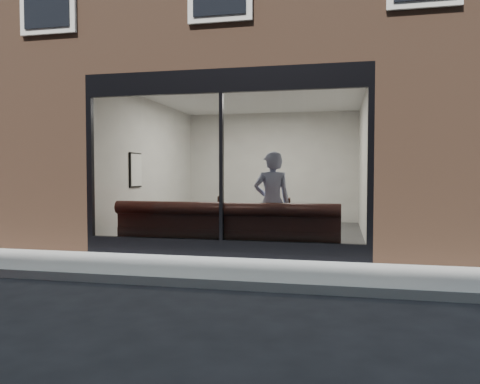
% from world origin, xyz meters
% --- Properties ---
extents(ground, '(120.00, 120.00, 0.00)m').
position_xyz_m(ground, '(0.00, 0.00, 0.00)').
color(ground, black).
rests_on(ground, ground).
extents(sidewalk_near, '(40.00, 2.00, 0.01)m').
position_xyz_m(sidewalk_near, '(0.00, 1.00, 0.01)').
color(sidewalk_near, gray).
rests_on(sidewalk_near, ground).
extents(kerb_near, '(40.00, 0.10, 0.12)m').
position_xyz_m(kerb_near, '(0.00, -0.05, 0.06)').
color(kerb_near, gray).
rests_on(kerb_near, ground).
extents(host_building_pier_left, '(2.50, 12.00, 3.20)m').
position_xyz_m(host_building_pier_left, '(-3.75, 8.00, 1.60)').
color(host_building_pier_left, brown).
rests_on(host_building_pier_left, ground).
extents(host_building_pier_right, '(2.50, 12.00, 3.20)m').
position_xyz_m(host_building_pier_right, '(3.75, 8.00, 1.60)').
color(host_building_pier_right, brown).
rests_on(host_building_pier_right, ground).
extents(host_building_backfill, '(5.00, 6.00, 3.20)m').
position_xyz_m(host_building_backfill, '(0.00, 11.00, 1.60)').
color(host_building_backfill, brown).
rests_on(host_building_backfill, ground).
extents(cafe_floor, '(6.00, 6.00, 0.00)m').
position_xyz_m(cafe_floor, '(0.00, 5.00, 0.02)').
color(cafe_floor, '#2D2D30').
rests_on(cafe_floor, ground).
extents(cafe_ceiling, '(6.00, 6.00, 0.00)m').
position_xyz_m(cafe_ceiling, '(0.00, 5.00, 3.19)').
color(cafe_ceiling, white).
rests_on(cafe_ceiling, host_building_upper).
extents(cafe_wall_back, '(5.00, 0.00, 5.00)m').
position_xyz_m(cafe_wall_back, '(0.00, 7.99, 1.60)').
color(cafe_wall_back, beige).
rests_on(cafe_wall_back, ground).
extents(cafe_wall_left, '(0.00, 6.00, 6.00)m').
position_xyz_m(cafe_wall_left, '(-2.49, 5.00, 1.60)').
color(cafe_wall_left, beige).
rests_on(cafe_wall_left, ground).
extents(cafe_wall_right, '(0.00, 6.00, 6.00)m').
position_xyz_m(cafe_wall_right, '(2.49, 5.00, 1.60)').
color(cafe_wall_right, beige).
rests_on(cafe_wall_right, ground).
extents(storefront_kick, '(5.00, 0.10, 0.30)m').
position_xyz_m(storefront_kick, '(0.00, 2.05, 0.15)').
color(storefront_kick, black).
rests_on(storefront_kick, ground).
extents(storefront_header, '(5.00, 0.10, 0.40)m').
position_xyz_m(storefront_header, '(0.00, 2.05, 3.00)').
color(storefront_header, black).
rests_on(storefront_header, host_building_upper).
extents(storefront_mullion, '(0.06, 0.10, 2.50)m').
position_xyz_m(storefront_mullion, '(0.00, 2.05, 1.55)').
color(storefront_mullion, black).
rests_on(storefront_mullion, storefront_kick).
extents(storefront_glass, '(4.80, 0.00, 4.80)m').
position_xyz_m(storefront_glass, '(0.00, 2.02, 1.55)').
color(storefront_glass, white).
rests_on(storefront_glass, storefront_kick).
extents(banquette, '(4.00, 0.55, 0.45)m').
position_xyz_m(banquette, '(0.00, 2.45, 0.23)').
color(banquette, '#361313').
rests_on(banquette, cafe_floor).
extents(person, '(0.77, 0.63, 1.83)m').
position_xyz_m(person, '(0.77, 2.75, 0.91)').
color(person, '#A9B4E1').
rests_on(person, cafe_floor).
extents(cafe_table_left, '(0.73, 0.73, 0.04)m').
position_xyz_m(cafe_table_left, '(-1.19, 3.19, 0.74)').
color(cafe_table_left, black).
rests_on(cafe_table_left, cafe_floor).
extents(cafe_table_right, '(0.70, 0.70, 0.04)m').
position_xyz_m(cafe_table_right, '(1.51, 3.46, 0.74)').
color(cafe_table_right, black).
rests_on(cafe_table_right, cafe_floor).
extents(cafe_chair_left, '(0.49, 0.49, 0.04)m').
position_xyz_m(cafe_chair_left, '(-0.73, 4.03, 0.24)').
color(cafe_chair_left, black).
rests_on(cafe_chair_left, cafe_floor).
extents(cafe_chair_right, '(0.42, 0.42, 0.04)m').
position_xyz_m(cafe_chair_right, '(0.81, 3.55, 0.24)').
color(cafe_chair_right, black).
rests_on(cafe_chair_right, cafe_floor).
extents(wall_poster, '(0.02, 0.53, 0.71)m').
position_xyz_m(wall_poster, '(-2.45, 3.99, 1.51)').
color(wall_poster, white).
rests_on(wall_poster, cafe_wall_left).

